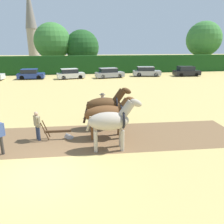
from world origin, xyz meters
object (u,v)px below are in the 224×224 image
Objects in this scene: church_spire at (31,23)px; parked_car_center_left at (31,74)px; parked_car_right at (146,72)px; draft_horse_lead_right at (108,114)px; farmer_at_plow at (37,124)px; draft_horse_lead_left at (111,121)px; tree_center_left at (82,47)px; parked_car_center at (70,74)px; parked_car_center_right at (109,73)px; farmer_beside_team at (102,103)px; parked_car_far_right at (186,71)px; plow at (60,133)px; draft_horse_trail_left at (106,105)px; tree_center at (204,39)px; tree_left at (52,41)px.

church_spire is 39.36m from parked_car_center_left.
draft_horse_lead_right is at bearing -104.67° from parked_car_right.
draft_horse_lead_left is at bearing -53.80° from farmer_at_plow.
draft_horse_lead_right is 0.63× the size of parked_car_right.
tree_center_left is at bearing 139.74° from parked_car_right.
draft_horse_lead_right reaches higher than parked_car_center_left.
parked_car_center is (5.84, -0.68, 0.00)m from parked_car_center_left.
draft_horse_lead_left reaches higher than parked_car_center_right.
farmer_beside_team is (0.25, 4.95, -0.43)m from draft_horse_lead_left.
parked_car_center_right is at bearing 84.17° from draft_horse_lead_right.
church_spire is 41.18m from parked_car_center.
church_spire is 12.68× the size of farmer_beside_team.
parked_car_center_left is 18.04m from parked_car_right.
draft_horse_lead_right is 1.72× the size of farmer_beside_team.
farmer_beside_team is (13.36, -57.56, -10.21)m from church_spire.
church_spire is 5.02× the size of parked_car_far_right.
parked_car_center_left is 0.90× the size of parked_car_center.
farmer_beside_team is 22.37m from parked_car_right.
parked_car_far_right is at bearing -36.40° from tree_center_left.
parked_car_right reaches higher than parked_car_center.
plow is at bearing -76.11° from parked_car_center_left.
parked_car_center is (1.56, 22.58, -0.17)m from farmer_at_plow.
church_spire is (-13.51, 26.39, 6.66)m from tree_center_left.
draft_horse_lead_left is 2.84m from draft_horse_trail_left.
farmer_beside_team is 0.44× the size of parked_car_center_left.
tree_center is at bearing 57.06° from draft_horse_lead_left.
parked_car_center_right is (3.71, 21.37, -0.68)m from draft_horse_trail_left.
tree_center_left reaches higher than draft_horse_lead_left.
tree_center is 5.76× the size of farmer_beside_team.
tree_left is 19.51m from parked_car_right.
draft_horse_lead_right is at bearing -123.26° from parked_car_far_right.
draft_horse_lead_right reaches higher than farmer_at_plow.
draft_horse_lead_right is at bearing -77.82° from church_spire.
farmer_at_plow is 0.34× the size of parked_car_right.
parked_car_center is 18.75m from parked_car_far_right.
parked_car_center_right is at bearing -52.09° from tree_left.
church_spire reaches higher than draft_horse_lead_left.
draft_horse_lead_right is at bearing -77.19° from farmer_beside_team.
farmer_at_plow is (1.66, -34.25, -4.71)m from tree_left.
church_spire is 63.28m from draft_horse_lead_right.
parked_car_right is at bearing 70.49° from draft_horse_lead_right.
church_spire is 7.64× the size of draft_horse_trail_left.
parked_car_center is at bearing 112.38° from farmer_beside_team.
church_spire reaches higher than parked_car_center_left.
tree_center_left is at bearing 88.92° from plow.
tree_center is 2.28× the size of parked_car_center.
parked_car_center_right is at bearing -11.60° from parked_car_center.
farmer_beside_team is at bearing -90.29° from tree_center_left.
draft_horse_lead_right is (-25.61, -33.18, -4.81)m from tree_center.
parked_car_center is at bearing -101.63° from tree_center_left.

